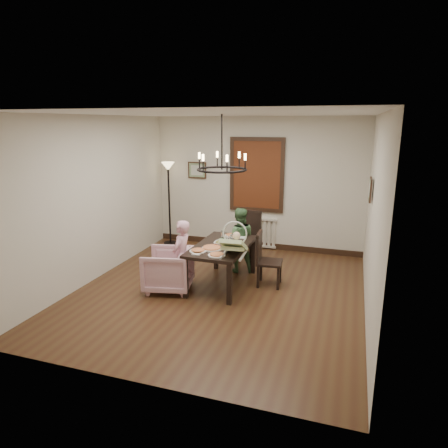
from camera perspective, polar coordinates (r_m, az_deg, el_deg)
The scene contains 17 objects.
room_shell at distance 6.51m, azimuth 0.33°, elevation 3.04°, with size 4.51×5.00×2.81m.
dining_table at distance 6.65m, azimuth -0.29°, elevation -3.70°, with size 0.87×1.51×0.70m.
chair_far at distance 7.54m, azimuth 3.04°, elevation -2.19°, with size 0.47×0.47×1.07m, color black, non-canonical shape.
chair_right at distance 6.72m, azimuth 6.56°, elevation -5.01°, with size 0.41×0.41×0.92m, color black, non-canonical shape.
armchair at distance 6.61m, azimuth -8.01°, elevation -6.47°, with size 0.74×0.76×0.69m, color beige.
elderly_woman at distance 6.46m, azimuth -6.06°, elevation -5.51°, with size 0.36×0.24×0.99m, color #E19EB3.
seated_man at distance 7.31m, azimuth 2.17°, elevation -3.05°, with size 0.48×0.37×0.99m, color #446C40.
baby_bouncer at distance 6.07m, azimuth 1.41°, elevation -2.84°, with size 0.40×0.56×0.36m, color #D8F0A5, non-canonical shape.
salad_bowl at distance 6.59m, azimuth -0.28°, elevation -2.75°, with size 0.31×0.31×0.08m, color white.
pizza_platter at distance 6.40m, azimuth -1.76°, elevation -3.45°, with size 0.33×0.33×0.04m, color tan.
drinking_glass at distance 6.51m, azimuth 0.19°, elevation -2.76°, with size 0.06×0.06×0.12m, color silver.
window_blinds at distance 8.47m, azimuth 4.69°, elevation 7.00°, with size 1.00×0.03×1.40m, color #602913.
radiator at distance 8.74m, azimuth 4.55°, elevation -1.14°, with size 0.92×0.12×0.62m, color silver, non-canonical shape.
picture_back at distance 8.88m, azimuth -3.86°, elevation 7.68°, with size 0.42×0.03×0.36m, color black.
picture_right at distance 6.70m, azimuth 20.18°, elevation 4.64°, with size 0.42×0.03×0.36m, color black.
floor_lamp at distance 8.93m, azimuth -7.82°, elevation 2.74°, with size 0.30×0.30×1.80m, color black, non-canonical shape.
chandelier at distance 6.36m, azimuth -0.31°, elevation 7.78°, with size 0.80×0.80×0.04m, color black.
Camera 1 is at (1.95, -5.71, 2.68)m, focal length 32.00 mm.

